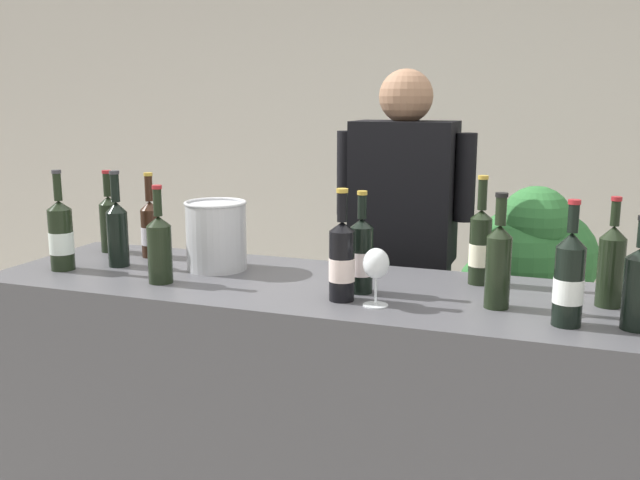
# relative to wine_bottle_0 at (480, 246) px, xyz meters

# --- Properties ---
(wall_back) EXTENTS (8.00, 0.10, 2.80)m
(wall_back) POSITION_rel_wine_bottle_0_xyz_m (-0.50, 2.41, 0.29)
(wall_back) COLOR beige
(wall_back) RESTS_ON ground_plane
(counter) EXTENTS (2.25, 0.67, 0.98)m
(counter) POSITION_rel_wine_bottle_0_xyz_m (-0.50, -0.19, -0.62)
(counter) COLOR #4C4C51
(counter) RESTS_ON ground_plane
(wine_bottle_0) EXTENTS (0.07, 0.07, 0.36)m
(wine_bottle_0) POSITION_rel_wine_bottle_0_xyz_m (0.00, 0.00, 0.00)
(wine_bottle_0) COLOR black
(wine_bottle_0) RESTS_ON counter
(wine_bottle_1) EXTENTS (0.08, 0.08, 0.34)m
(wine_bottle_1) POSITION_rel_wine_bottle_0_xyz_m (0.28, -0.36, -0.00)
(wine_bottle_1) COLOR black
(wine_bottle_1) RESTS_ON counter
(wine_bottle_2) EXTENTS (0.08, 0.08, 0.31)m
(wine_bottle_2) POSITION_rel_wine_bottle_0_xyz_m (0.45, -0.33, -0.01)
(wine_bottle_2) COLOR black
(wine_bottle_2) RESTS_ON counter
(wine_bottle_3) EXTENTS (0.07, 0.07, 0.32)m
(wine_bottle_3) POSITION_rel_wine_bottle_0_xyz_m (-1.45, 0.01, -0.00)
(wine_bottle_3) COLOR black
(wine_bottle_3) RESTS_ON counter
(wine_bottle_4) EXTENTS (0.07, 0.07, 0.34)m
(wine_bottle_4) POSITION_rel_wine_bottle_0_xyz_m (0.08, -0.26, 0.01)
(wine_bottle_4) COLOR black
(wine_bottle_4) RESTS_ON counter
(wine_bottle_5) EXTENTS (0.08, 0.08, 0.33)m
(wine_bottle_5) POSITION_rel_wine_bottle_0_xyz_m (-0.99, -0.34, -0.01)
(wine_bottle_5) COLOR black
(wine_bottle_5) RESTS_ON counter
(wine_bottle_6) EXTENTS (0.08, 0.08, 0.34)m
(wine_bottle_6) POSITION_rel_wine_bottle_0_xyz_m (-0.37, -0.34, -0.00)
(wine_bottle_6) COLOR black
(wine_bottle_6) RESTS_ON counter
(wine_bottle_7) EXTENTS (0.08, 0.08, 0.33)m
(wine_bottle_7) POSITION_rel_wine_bottle_0_xyz_m (0.39, -0.13, -0.00)
(wine_bottle_7) COLOR black
(wine_bottle_7) RESTS_ON counter
(wine_bottle_8) EXTENTS (0.07, 0.07, 0.32)m
(wine_bottle_8) POSITION_rel_wine_bottle_0_xyz_m (-0.34, -0.23, -0.01)
(wine_bottle_8) COLOR black
(wine_bottle_8) RESTS_ON counter
(wine_bottle_9) EXTENTS (0.09, 0.09, 0.36)m
(wine_bottle_9) POSITION_rel_wine_bottle_0_xyz_m (-1.42, -0.31, -0.00)
(wine_bottle_9) COLOR black
(wine_bottle_9) RESTS_ON counter
(wine_bottle_10) EXTENTS (0.07, 0.07, 0.32)m
(wine_bottle_10) POSITION_rel_wine_bottle_0_xyz_m (-1.24, -0.02, -0.02)
(wine_bottle_10) COLOR black
(wine_bottle_10) RESTS_ON counter
(wine_bottle_11) EXTENTS (0.07, 0.07, 0.35)m
(wine_bottle_11) POSITION_rel_wine_bottle_0_xyz_m (-1.27, -0.20, 0.00)
(wine_bottle_11) COLOR black
(wine_bottle_11) RESTS_ON counter
(wine_glass) EXTENTS (0.08, 0.08, 0.17)m
(wine_glass) POSITION_rel_wine_bottle_0_xyz_m (-0.25, -0.36, -0.01)
(wine_glass) COLOR silver
(wine_glass) RESTS_ON counter
(ice_bucket) EXTENTS (0.22, 0.22, 0.25)m
(ice_bucket) POSITION_rel_wine_bottle_0_xyz_m (-0.91, -0.11, -0.00)
(ice_bucket) COLOR silver
(ice_bucket) RESTS_ON counter
(person_server) EXTENTS (0.56, 0.24, 1.69)m
(person_server) POSITION_rel_wine_bottle_0_xyz_m (-0.36, 0.44, -0.28)
(person_server) COLOR black
(person_server) RESTS_ON ground_plane
(potted_shrub) EXTENTS (0.60, 0.57, 1.23)m
(potted_shrub) POSITION_rel_wine_bottle_0_xyz_m (0.09, 0.73, -0.33)
(potted_shrub) COLOR brown
(potted_shrub) RESTS_ON ground_plane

